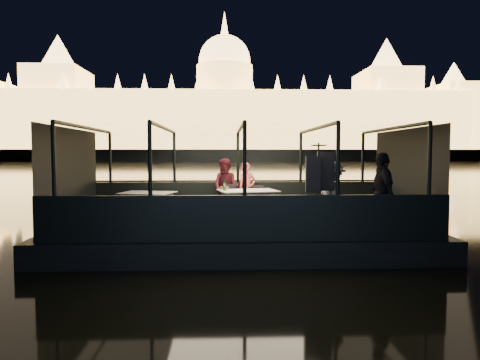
{
  "coord_description": "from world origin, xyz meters",
  "views": [
    {
      "loc": [
        -0.4,
        -10.16,
        2.18
      ],
      "look_at": [
        0.0,
        0.4,
        1.55
      ],
      "focal_mm": 32.0,
      "sensor_mm": 36.0,
      "label": 1
    }
  ],
  "objects_px": {
    "chair_port_right": "(257,200)",
    "person_man_maroon": "(226,188)",
    "dining_table_central": "(248,205)",
    "passenger_dark": "(382,195)",
    "coat_stand": "(318,192)",
    "person_woman_coral": "(247,188)",
    "passenger_stripe": "(333,194)",
    "dining_table_aft": "(148,204)",
    "wine_bottle": "(224,185)",
    "chair_port_left": "(230,200)"
  },
  "relations": [
    {
      "from": "chair_port_left",
      "to": "person_woman_coral",
      "type": "bearing_deg",
      "value": 19.32
    },
    {
      "from": "chair_port_left",
      "to": "passenger_dark",
      "type": "relative_size",
      "value": 0.5
    },
    {
      "from": "chair_port_left",
      "to": "passenger_dark",
      "type": "distance_m",
      "value": 4.15
    },
    {
      "from": "passenger_dark",
      "to": "passenger_stripe",
      "type": "bearing_deg",
      "value": -107.66
    },
    {
      "from": "dining_table_central",
      "to": "wine_bottle",
      "type": "relative_size",
      "value": 5.1
    },
    {
      "from": "coat_stand",
      "to": "passenger_dark",
      "type": "relative_size",
      "value": 1.11
    },
    {
      "from": "passenger_dark",
      "to": "chair_port_right",
      "type": "bearing_deg",
      "value": -139.6
    },
    {
      "from": "dining_table_central",
      "to": "passenger_stripe",
      "type": "xyz_separation_m",
      "value": [
        1.7,
        -1.98,
        0.47
      ]
    },
    {
      "from": "coat_stand",
      "to": "passenger_stripe",
      "type": "xyz_separation_m",
      "value": [
        0.37,
        0.26,
        -0.05
      ]
    },
    {
      "from": "dining_table_central",
      "to": "coat_stand",
      "type": "relative_size",
      "value": 0.75
    },
    {
      "from": "person_woman_coral",
      "to": "coat_stand",
      "type": "bearing_deg",
      "value": -91.47
    },
    {
      "from": "dining_table_aft",
      "to": "wine_bottle",
      "type": "bearing_deg",
      "value": -11.21
    },
    {
      "from": "dining_table_central",
      "to": "chair_port_left",
      "type": "height_order",
      "value": "chair_port_left"
    },
    {
      "from": "dining_table_central",
      "to": "wine_bottle",
      "type": "height_order",
      "value": "wine_bottle"
    },
    {
      "from": "dining_table_central",
      "to": "person_woman_coral",
      "type": "height_order",
      "value": "person_woman_coral"
    },
    {
      "from": "chair_port_right",
      "to": "person_man_maroon",
      "type": "distance_m",
      "value": 0.93
    },
    {
      "from": "dining_table_aft",
      "to": "passenger_dark",
      "type": "relative_size",
      "value": 0.76
    },
    {
      "from": "dining_table_central",
      "to": "passenger_dark",
      "type": "height_order",
      "value": "passenger_dark"
    },
    {
      "from": "dining_table_central",
      "to": "passenger_dark",
      "type": "xyz_separation_m",
      "value": [
        2.64,
        -2.29,
        0.47
      ]
    },
    {
      "from": "chair_port_right",
      "to": "person_woman_coral",
      "type": "height_order",
      "value": "person_woman_coral"
    },
    {
      "from": "coat_stand",
      "to": "person_woman_coral",
      "type": "bearing_deg",
      "value": 113.2
    },
    {
      "from": "chair_port_left",
      "to": "person_woman_coral",
      "type": "height_order",
      "value": "person_woman_coral"
    },
    {
      "from": "dining_table_central",
      "to": "chair_port_left",
      "type": "distance_m",
      "value": 0.64
    },
    {
      "from": "coat_stand",
      "to": "dining_table_aft",
      "type": "bearing_deg",
      "value": 147.58
    },
    {
      "from": "dining_table_aft",
      "to": "wine_bottle",
      "type": "distance_m",
      "value": 2.12
    },
    {
      "from": "person_man_maroon",
      "to": "passenger_dark",
      "type": "distance_m",
      "value": 4.43
    },
    {
      "from": "dining_table_central",
      "to": "chair_port_left",
      "type": "bearing_deg",
      "value": 134.75
    },
    {
      "from": "dining_table_aft",
      "to": "dining_table_central",
      "type": "bearing_deg",
      "value": -5.67
    },
    {
      "from": "person_man_maroon",
      "to": "passenger_dark",
      "type": "xyz_separation_m",
      "value": [
        3.2,
        -3.06,
        0.1
      ]
    },
    {
      "from": "chair_port_right",
      "to": "person_man_maroon",
      "type": "xyz_separation_m",
      "value": [
        -0.84,
        0.26,
        0.3
      ]
    },
    {
      "from": "chair_port_left",
      "to": "passenger_stripe",
      "type": "distance_m",
      "value": 3.27
    },
    {
      "from": "person_man_maroon",
      "to": "passenger_stripe",
      "type": "height_order",
      "value": "passenger_stripe"
    },
    {
      "from": "dining_table_aft",
      "to": "coat_stand",
      "type": "height_order",
      "value": "coat_stand"
    },
    {
      "from": "passenger_stripe",
      "to": "passenger_dark",
      "type": "bearing_deg",
      "value": -116.69
    },
    {
      "from": "chair_port_left",
      "to": "dining_table_aft",
      "type": "bearing_deg",
      "value": 167.35
    },
    {
      "from": "coat_stand",
      "to": "person_woman_coral",
      "type": "distance_m",
      "value": 3.32
    },
    {
      "from": "chair_port_right",
      "to": "passenger_stripe",
      "type": "xyz_separation_m",
      "value": [
        1.41,
        -2.5,
        0.4
      ]
    },
    {
      "from": "chair_port_right",
      "to": "person_man_maroon",
      "type": "relative_size",
      "value": 0.53
    },
    {
      "from": "chair_port_left",
      "to": "passenger_stripe",
      "type": "bearing_deg",
      "value": -66.29
    },
    {
      "from": "chair_port_right",
      "to": "wine_bottle",
      "type": "relative_size",
      "value": 2.92
    },
    {
      "from": "chair_port_left",
      "to": "wine_bottle",
      "type": "bearing_deg",
      "value": -122.29
    },
    {
      "from": "passenger_stripe",
      "to": "person_man_maroon",
      "type": "bearing_deg",
      "value": 30.57
    },
    {
      "from": "chair_port_left",
      "to": "chair_port_right",
      "type": "bearing_deg",
      "value": -12.29
    },
    {
      "from": "dining_table_aft",
      "to": "chair_port_left",
      "type": "bearing_deg",
      "value": 5.02
    },
    {
      "from": "coat_stand",
      "to": "person_man_maroon",
      "type": "relative_size",
      "value": 1.22
    },
    {
      "from": "dining_table_aft",
      "to": "chair_port_left",
      "type": "height_order",
      "value": "chair_port_left"
    },
    {
      "from": "wine_bottle",
      "to": "coat_stand",
      "type": "bearing_deg",
      "value": -47.51
    },
    {
      "from": "dining_table_central",
      "to": "person_man_maroon",
      "type": "xyz_separation_m",
      "value": [
        -0.56,
        0.77,
        0.36
      ]
    },
    {
      "from": "person_woman_coral",
      "to": "person_man_maroon",
      "type": "relative_size",
      "value": 0.93
    },
    {
      "from": "person_man_maroon",
      "to": "wine_bottle",
      "type": "bearing_deg",
      "value": -71.04
    }
  ]
}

